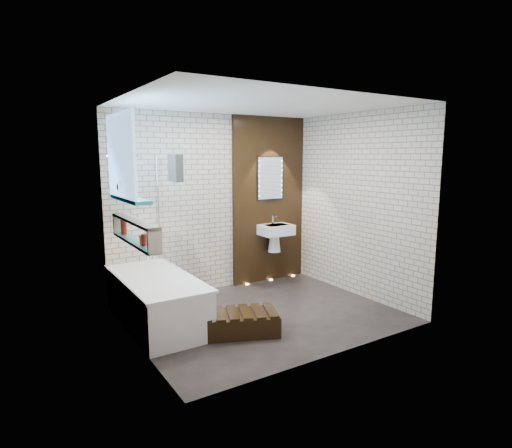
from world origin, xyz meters
TOP-DOWN VIEW (x-y plane):
  - ground at (0.00, 0.00)m, footprint 3.20×3.20m
  - room_shell at (0.00, 0.00)m, footprint 3.24×3.20m
  - walnut_panel at (0.95, 1.27)m, footprint 1.30×0.06m
  - clerestory_window at (-1.57, 0.35)m, footprint 0.18×1.00m
  - display_niche at (-1.53, 0.15)m, footprint 0.14×1.30m
  - bathtub at (-1.22, 0.45)m, footprint 0.79×1.74m
  - bath_screen at (-0.87, 0.89)m, footprint 0.01×0.78m
  - towel at (-0.87, 0.60)m, footprint 0.10×0.25m
  - shower_head at (-1.30, 0.95)m, footprint 0.18×0.18m
  - washbasin at (0.95, 1.07)m, footprint 0.50×0.36m
  - led_mirror at (0.95, 1.23)m, footprint 0.50×0.02m
  - walnut_step at (-0.60, -0.30)m, footprint 1.13×0.82m
  - niche_bottles at (-1.53, 0.29)m, footprint 0.07×0.80m
  - sill_vases at (-1.50, 0.50)m, footprint 0.22×0.22m
  - floor_uplights at (0.95, 1.20)m, footprint 0.96×0.06m

SIDE VIEW (x-z plane):
  - ground at x=0.00m, z-range 0.00..0.00m
  - floor_uplights at x=0.95m, z-range 0.00..0.01m
  - walnut_step at x=-0.60m, z-range 0.00..0.23m
  - bathtub at x=-1.22m, z-range -0.06..0.64m
  - washbasin at x=0.95m, z-range 0.50..1.08m
  - niche_bottles at x=-1.53m, z-range 1.09..1.26m
  - display_niche at x=-1.53m, z-range 1.07..1.33m
  - bath_screen at x=-0.87m, z-range 0.58..1.98m
  - walnut_panel at x=0.95m, z-range 0.00..2.60m
  - room_shell at x=0.00m, z-range 0.00..2.60m
  - led_mirror at x=0.95m, z-range 1.30..2.00m
  - sill_vases at x=-1.50m, z-range 1.55..1.77m
  - towel at x=-0.87m, z-range 1.69..2.01m
  - clerestory_window at x=-1.57m, z-range 1.43..2.37m
  - shower_head at x=-1.30m, z-range 1.99..2.01m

